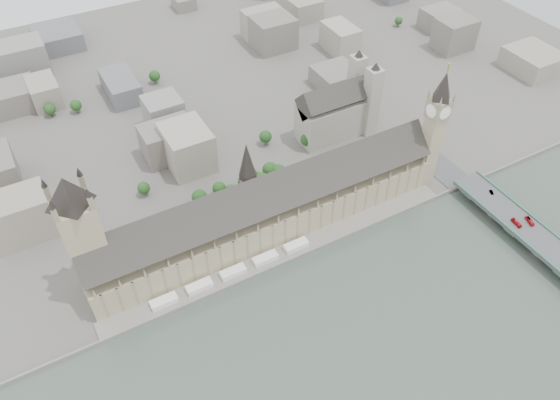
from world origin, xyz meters
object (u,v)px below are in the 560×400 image
palace_of_westminster (266,209)px  westminster_bridge (535,241)px  elizabeth_tower (435,122)px  red_bus_south (530,221)px  victoria_tower (82,233)px  westminster_abbey (338,110)px  car_silver (492,192)px  red_bus_north (516,223)px

palace_of_westminster → westminster_bridge: size_ratio=0.82×
elizabeth_tower → palace_of_westminster: bearing=175.2°
elizabeth_tower → red_bus_south: bearing=-70.4°
victoria_tower → westminster_abbey: bearing=16.5°
palace_of_westminster → westminster_abbey: size_ratio=3.90×
victoria_tower → palace_of_westminster: bearing=-3.0°
westminster_bridge → car_silver: (4.26, 49.15, 5.93)m
car_silver → red_bus_north: bearing=-83.4°
palace_of_westminster → red_bus_north: 182.55m
elizabeth_tower → westminster_abbey: elizabeth_tower is taller
westminster_bridge → westminster_abbey: (-51.08, 182.50, 19.96)m
palace_of_westminster → red_bus_south: size_ratio=27.60×
westminster_bridge → car_silver: 49.69m
red_bus_north → car_silver: 34.44m
elizabeth_tower → westminster_abbey: bearing=107.3°
victoria_tower → westminster_bridge: victoria_tower is taller
elizabeth_tower → car_silver: bearing=-58.6°
palace_of_westminster → red_bus_north: bearing=-30.1°
palace_of_westminster → westminster_abbey: bearing=34.2°
elizabeth_tower → red_bus_south: elizabeth_tower is taller
red_bus_north → car_silver: bearing=81.3°
westminster_bridge → westminster_abbey: size_ratio=4.78×
westminster_bridge → car_silver: bearing=85.1°
victoria_tower → westminster_bridge: (284.00, -113.50, -50.08)m
palace_of_westminster → red_bus_south: bearing=-29.5°
palace_of_westminster → car_silver: (166.26, -58.05, -11.65)m
victoria_tower → car_silver: (288.26, -64.35, -44.15)m
car_silver → westminster_abbey: bearing=133.6°
elizabeth_tower → victoria_tower: (-260.00, 18.00, -2.88)m
elizabeth_tower → car_silver: elizabeth_tower is taller
palace_of_westminster → victoria_tower: (-122.00, 6.30, 32.50)m
westminster_bridge → red_bus_south: red_bus_south is taller
victoria_tower → car_silver: size_ratio=20.52×
westminster_bridge → westminster_abbey: bearing=105.6°
palace_of_westminster → red_bus_south: (167.57, -94.83, -11.12)m
palace_of_westminster → elizabeth_tower: bearing=-4.8°
elizabeth_tower → car_silver: (28.26, -46.35, -47.03)m
palace_of_westminster → car_silver: palace_of_westminster is taller
westminster_abbey → red_bus_south: 179.82m
westminster_abbey → red_bus_north: bearing=-74.3°
car_silver → red_bus_south: bearing=-66.9°
westminster_bridge → red_bus_north: bearing=105.4°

